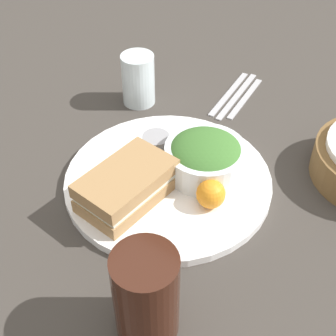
{
  "coord_description": "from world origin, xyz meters",
  "views": [
    {
      "loc": [
        0.45,
        0.32,
        0.55
      ],
      "look_at": [
        0.0,
        0.0,
        0.03
      ],
      "focal_mm": 50.0,
      "sensor_mm": 36.0,
      "label": 1
    }
  ],
  "objects_px": {
    "drink_glass": "(146,296)",
    "spoon": "(245,98)",
    "dressing_cup": "(156,143)",
    "salad_bowl": "(205,156)",
    "water_glass": "(138,79)",
    "knife": "(237,95)",
    "sandwich": "(127,186)",
    "fork": "(229,93)",
    "plate": "(168,180)"
  },
  "relations": [
    {
      "from": "drink_glass",
      "to": "dressing_cup",
      "type": "bearing_deg",
      "value": -145.29
    },
    {
      "from": "sandwich",
      "to": "water_glass",
      "type": "relative_size",
      "value": 1.51
    },
    {
      "from": "salad_bowl",
      "to": "drink_glass",
      "type": "xyz_separation_m",
      "value": [
        0.27,
        0.09,
        0.02
      ]
    },
    {
      "from": "spoon",
      "to": "fork",
      "type": "bearing_deg",
      "value": 90.0
    },
    {
      "from": "fork",
      "to": "water_glass",
      "type": "relative_size",
      "value": 1.72
    },
    {
      "from": "knife",
      "to": "fork",
      "type": "bearing_deg",
      "value": 90.0
    },
    {
      "from": "dressing_cup",
      "to": "water_glass",
      "type": "xyz_separation_m",
      "value": [
        -0.11,
        -0.13,
        0.02
      ]
    },
    {
      "from": "sandwich",
      "to": "fork",
      "type": "distance_m",
      "value": 0.37
    },
    {
      "from": "salad_bowl",
      "to": "knife",
      "type": "bearing_deg",
      "value": -163.35
    },
    {
      "from": "sandwich",
      "to": "dressing_cup",
      "type": "height_order",
      "value": "sandwich"
    },
    {
      "from": "plate",
      "to": "salad_bowl",
      "type": "height_order",
      "value": "salad_bowl"
    },
    {
      "from": "salad_bowl",
      "to": "spoon",
      "type": "bearing_deg",
      "value": -167.43
    },
    {
      "from": "plate",
      "to": "knife",
      "type": "xyz_separation_m",
      "value": [
        -0.29,
        -0.03,
        -0.0
      ]
    },
    {
      "from": "dressing_cup",
      "to": "knife",
      "type": "relative_size",
      "value": 0.26
    },
    {
      "from": "drink_glass",
      "to": "water_glass",
      "type": "height_order",
      "value": "drink_glass"
    },
    {
      "from": "knife",
      "to": "water_glass",
      "type": "distance_m",
      "value": 0.21
    },
    {
      "from": "sandwich",
      "to": "knife",
      "type": "height_order",
      "value": "sandwich"
    },
    {
      "from": "salad_bowl",
      "to": "water_glass",
      "type": "relative_size",
      "value": 1.29
    },
    {
      "from": "sandwich",
      "to": "knife",
      "type": "xyz_separation_m",
      "value": [
        -0.37,
        -0.01,
        -0.04
      ]
    },
    {
      "from": "dressing_cup",
      "to": "spoon",
      "type": "relative_size",
      "value": 0.3
    },
    {
      "from": "dressing_cup",
      "to": "drink_glass",
      "type": "height_order",
      "value": "drink_glass"
    },
    {
      "from": "plate",
      "to": "water_glass",
      "type": "xyz_separation_m",
      "value": [
        -0.16,
        -0.19,
        0.04
      ]
    },
    {
      "from": "fork",
      "to": "sandwich",
      "type": "bearing_deg",
      "value": 177.81
    },
    {
      "from": "sandwich",
      "to": "water_glass",
      "type": "height_order",
      "value": "water_glass"
    },
    {
      "from": "drink_glass",
      "to": "spoon",
      "type": "distance_m",
      "value": 0.54
    },
    {
      "from": "dressing_cup",
      "to": "knife",
      "type": "distance_m",
      "value": 0.25
    },
    {
      "from": "drink_glass",
      "to": "spoon",
      "type": "xyz_separation_m",
      "value": [
        -0.51,
        -0.14,
        -0.06
      ]
    },
    {
      "from": "drink_glass",
      "to": "water_glass",
      "type": "relative_size",
      "value": 1.3
    },
    {
      "from": "sandwich",
      "to": "fork",
      "type": "bearing_deg",
      "value": -175.77
    },
    {
      "from": "drink_glass",
      "to": "spoon",
      "type": "height_order",
      "value": "drink_glass"
    },
    {
      "from": "dressing_cup",
      "to": "spoon",
      "type": "distance_m",
      "value": 0.25
    },
    {
      "from": "dressing_cup",
      "to": "knife",
      "type": "xyz_separation_m",
      "value": [
        -0.25,
        0.02,
        -0.03
      ]
    },
    {
      "from": "water_glass",
      "to": "dressing_cup",
      "type": "bearing_deg",
      "value": 48.33
    },
    {
      "from": "knife",
      "to": "spoon",
      "type": "xyz_separation_m",
      "value": [
        -0.0,
        0.02,
        0.0
      ]
    },
    {
      "from": "dressing_cup",
      "to": "drink_glass",
      "type": "distance_m",
      "value": 0.33
    },
    {
      "from": "plate",
      "to": "dressing_cup",
      "type": "height_order",
      "value": "dressing_cup"
    },
    {
      "from": "dressing_cup",
      "to": "plate",
      "type": "bearing_deg",
      "value": 51.92
    },
    {
      "from": "fork",
      "to": "spoon",
      "type": "relative_size",
      "value": 1.11
    },
    {
      "from": "fork",
      "to": "salad_bowl",
      "type": "bearing_deg",
      "value": -165.81
    },
    {
      "from": "salad_bowl",
      "to": "drink_glass",
      "type": "relative_size",
      "value": 1.0
    },
    {
      "from": "salad_bowl",
      "to": "water_glass",
      "type": "height_order",
      "value": "water_glass"
    },
    {
      "from": "plate",
      "to": "fork",
      "type": "height_order",
      "value": "plate"
    },
    {
      "from": "fork",
      "to": "knife",
      "type": "bearing_deg",
      "value": -90.0
    },
    {
      "from": "dressing_cup",
      "to": "salad_bowl",
      "type": "bearing_deg",
      "value": 92.3
    },
    {
      "from": "plate",
      "to": "water_glass",
      "type": "relative_size",
      "value": 3.29
    },
    {
      "from": "sandwich",
      "to": "plate",
      "type": "bearing_deg",
      "value": 162.62
    },
    {
      "from": "fork",
      "to": "plate",
      "type": "bearing_deg",
      "value": -176.48
    },
    {
      "from": "plate",
      "to": "spoon",
      "type": "height_order",
      "value": "plate"
    },
    {
      "from": "sandwich",
      "to": "salad_bowl",
      "type": "xyz_separation_m",
      "value": [
        -0.12,
        0.06,
        0.0
      ]
    },
    {
      "from": "water_glass",
      "to": "drink_glass",
      "type": "bearing_deg",
      "value": 39.41
    }
  ]
}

